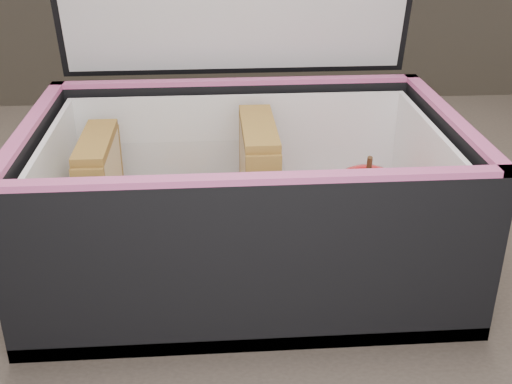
% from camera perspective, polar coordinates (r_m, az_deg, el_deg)
% --- Properties ---
extents(kitchen_table, '(1.20, 0.80, 0.75)m').
position_cam_1_polar(kitchen_table, '(0.66, 4.42, -10.35)').
color(kitchen_table, brown).
rests_on(kitchen_table, ground).
extents(lunch_bag, '(0.34, 0.27, 0.34)m').
position_cam_1_polar(lunch_bag, '(0.52, -1.05, 0.57)').
color(lunch_bag, black).
rests_on(lunch_bag, kitchen_table).
extents(plastic_tub, '(0.17, 0.12, 0.07)m').
position_cam_1_polar(plastic_tub, '(0.54, -6.63, -1.43)').
color(plastic_tub, white).
rests_on(plastic_tub, lunch_bag).
extents(sandwich_left, '(0.02, 0.09, 0.10)m').
position_cam_1_polar(sandwich_left, '(0.54, -13.57, -0.10)').
color(sandwich_left, '#D1B382').
rests_on(sandwich_left, plastic_tub).
extents(sandwich_right, '(0.03, 0.10, 0.11)m').
position_cam_1_polar(sandwich_right, '(0.53, 0.22, 0.73)').
color(sandwich_right, '#D1B382').
rests_on(sandwich_right, plastic_tub).
extents(carrot_sticks, '(0.05, 0.11, 0.03)m').
position_cam_1_polar(carrot_sticks, '(0.54, -6.71, -3.12)').
color(carrot_sticks, '#D65F0C').
rests_on(carrot_sticks, plastic_tub).
extents(paper_napkin, '(0.10, 0.10, 0.01)m').
position_cam_1_polar(paper_napkin, '(0.56, 9.22, -4.24)').
color(paper_napkin, white).
rests_on(paper_napkin, lunch_bag).
extents(red_apple, '(0.08, 0.08, 0.08)m').
position_cam_1_polar(red_apple, '(0.53, 9.75, -1.15)').
color(red_apple, '#8E0600').
rests_on(red_apple, paper_napkin).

